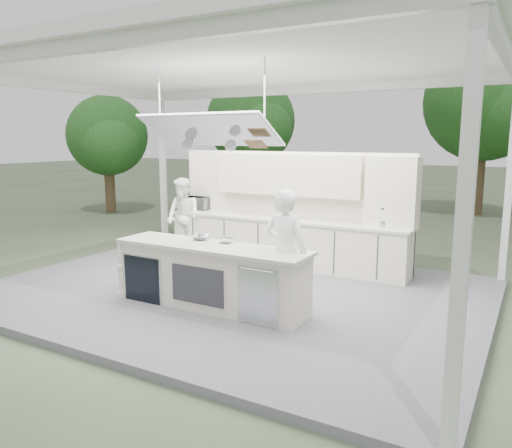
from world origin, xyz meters
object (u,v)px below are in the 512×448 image
Objects in this scene: head_chef at (286,253)px; sous_chef at (183,217)px; demo_island at (210,276)px; back_counter at (283,241)px.

sous_chef is at bearing -27.12° from head_chef.
back_counter is (-0.18, 2.81, 0.00)m from demo_island.
sous_chef is (-2.41, 2.46, 0.37)m from demo_island.
head_chef is at bearing -62.79° from back_counter.
demo_island and back_counter have the same top height.
demo_island is 1.84× the size of sous_chef.
demo_island is 3.46m from sous_chef.
demo_island is at bearing -86.37° from back_counter.
sous_chef is at bearing -171.08° from back_counter.
demo_island is 0.61× the size of back_counter.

